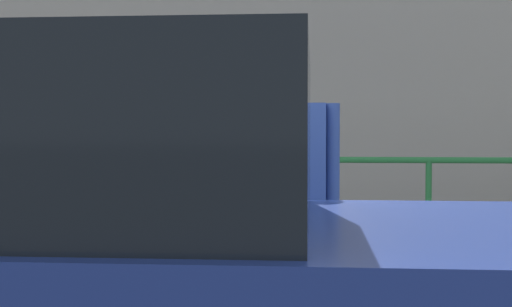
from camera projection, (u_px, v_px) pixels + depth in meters
name	position (u px, v px, depth m)	size (l,w,h in m)	color
parking_meter	(213.00, 198.00, 4.42)	(0.15, 0.16, 1.36)	slate
pedestrian_at_meter	(289.00, 185.00, 4.36)	(0.64, 0.59, 1.79)	black
parked_hatchback_blue	(73.00, 278.00, 2.73)	(4.02, 1.80, 1.81)	navy
background_railing	(223.00, 189.00, 6.84)	(24.06, 0.06, 1.13)	#1E602D
backdrop_wall	(250.00, 101.00, 9.44)	(32.00, 0.50, 3.85)	gray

